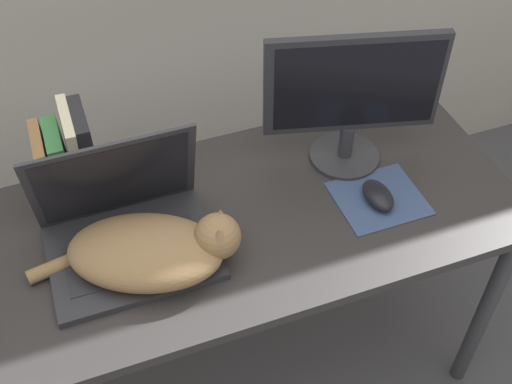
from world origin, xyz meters
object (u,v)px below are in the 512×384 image
laptop (127,230)px  external_monitor (352,96)px  cat (154,250)px  book_row (70,161)px  computer_mouse (378,195)px

laptop → external_monitor: bearing=9.6°
cat → book_row: book_row is taller
book_row → laptop: bearing=-67.9°
laptop → book_row: 0.22m
book_row → cat: bearing=-66.0°
laptop → book_row: (-0.08, 0.20, 0.06)m
cat → external_monitor: size_ratio=1.10×
external_monitor → book_row: size_ratio=1.70×
external_monitor → computer_mouse: external_monitor is taller
laptop → computer_mouse: (0.59, -0.07, -0.03)m
cat → external_monitor: external_monitor is taller
external_monitor → book_row: 0.68m
external_monitor → computer_mouse: (0.01, -0.17, -0.18)m
laptop → computer_mouse: size_ratio=3.38×
computer_mouse → book_row: 0.73m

